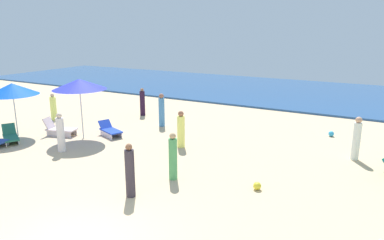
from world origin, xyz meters
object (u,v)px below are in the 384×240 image
Objects in this scene: beach_ball_1 at (331,134)px; beachgoer_3 at (61,133)px; beachgoer_1 at (162,111)px; beachgoer_2 at (53,108)px; lounge_chair_1_0 at (59,129)px; lounge_chair_1_1 at (110,130)px; beachgoer_5 at (130,172)px; umbrella_1 at (79,84)px; beachgoer_7 at (356,139)px; beachgoer_0 at (181,130)px; beachgoer_4 at (142,103)px; umbrella_3 at (12,89)px; beach_ball_0 at (257,186)px; lounge_chair_3_0 at (11,137)px; beachgoer_6 at (173,157)px.

beachgoer_3 is at bearing -140.84° from beach_ball_1.
beachgoer_1 is 6.27m from beachgoer_2.
lounge_chair_1_0 reaches higher than lounge_chair_1_1.
beachgoer_5 is 6.53× the size of beach_ball_1.
umbrella_1 is 6.99m from beachgoer_5.
beachgoer_7 is (15.30, 1.44, 0.13)m from beachgoer_2.
beachgoer_0 is 0.95× the size of beachgoer_5.
beachgoer_3 is at bearing 115.65° from beachgoer_4.
beachgoer_5 is at bearing -158.13° from beachgoer_2.
umbrella_3 reaches higher than beach_ball_0.
beachgoer_2 is (-1.50, 3.69, 0.45)m from lounge_chair_3_0.
umbrella_1 reaches higher than beachgoer_3.
beachgoer_0 is at bearing -94.69° from lounge_chair_1_0.
beachgoer_4 is at bearing -28.72° from lounge_chair_1_0.
beachgoer_1 reaches higher than lounge_chair_3_0.
umbrella_3 is at bearing 106.59° from lounge_chair_1_0.
umbrella_3 is 9.83× the size of beach_ball_1.
beachgoer_2 is (-8.60, 0.56, -0.06)m from beachgoer_0.
beachgoer_2 reaches higher than lounge_chair_3_0.
beachgoer_2 reaches higher than lounge_chair_1_1.
beachgoer_1 is (1.20, 2.63, 0.57)m from lounge_chair_1_1.
lounge_chair_3_0 is 0.90× the size of beachgoer_7.
beach_ball_0 is 0.99× the size of beach_ball_1.
lounge_chair_1_0 is 12.98m from beach_ball_1.
beachgoer_6 is at bearing -148.87° from beachgoer_2.
beachgoer_1 is at bearing 59.78° from umbrella_1.
beach_ball_0 is (10.28, -1.11, -0.17)m from lounge_chair_1_0.
beachgoer_5 reaches higher than lounge_chair_1_1.
lounge_chair_3_0 reaches higher than lounge_chair_1_1.
beachgoer_7 is at bearing -62.06° from beachgoer_5.
beachgoer_1 reaches higher than beachgoer_6.
umbrella_1 is at bearing -124.74° from beachgoer_6.
beachgoer_3 reaches higher than lounge_chair_3_0.
umbrella_1 reaches higher than beachgoer_2.
beachgoer_5 reaches higher than beachgoer_2.
lounge_chair_1_0 is at bearing -2.15° from lounge_chair_3_0.
beachgoer_7 is (5.65, 6.75, 0.03)m from beachgoer_5.
beachgoer_1 is 1.06× the size of beachgoer_6.
beachgoer_4 is at bearing -124.29° from beachgoer_0.
beachgoer_0 is 4.96m from beach_ball_0.
beachgoer_2 is 11.01m from beachgoer_5.
lounge_chair_1_1 reaches higher than beach_ball_0.
lounge_chair_3_0 is 7.77m from beachgoer_0.
beachgoer_0 is (6.01, 1.33, 0.46)m from lounge_chair_1_0.
lounge_chair_1_1 is 5.89× the size of beach_ball_1.
beachgoer_0 is at bearing 160.05° from beachgoer_4.
umbrella_1 is at bearing 171.54° from beach_ball_0.
beachgoer_2 is (-0.98, 2.97, -1.57)m from umbrella_3.
beachgoer_4 reaches higher than beach_ball_0.
beach_ball_0 is (3.23, 2.31, -0.67)m from beachgoer_5.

